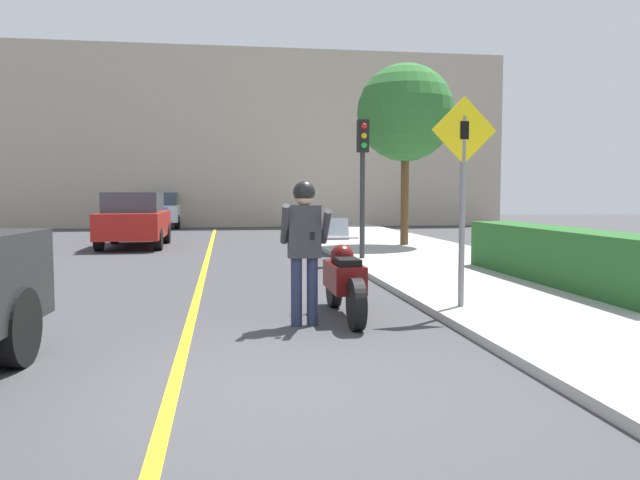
# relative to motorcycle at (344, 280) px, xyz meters

# --- Properties ---
(ground_plane) EXTENTS (80.00, 80.00, 0.00)m
(ground_plane) POSITION_rel_motorcycle_xyz_m (-1.41, -2.91, -0.51)
(ground_plane) COLOR #38383A
(sidewalk_curb) EXTENTS (4.40, 44.00, 0.11)m
(sidewalk_curb) POSITION_rel_motorcycle_xyz_m (3.39, 1.09, -0.45)
(sidewalk_curb) COLOR #9E9E99
(sidewalk_curb) RESTS_ON ground
(road_center_line) EXTENTS (0.12, 36.00, 0.01)m
(road_center_line) POSITION_rel_motorcycle_xyz_m (-2.01, 3.09, -0.50)
(road_center_line) COLOR yellow
(road_center_line) RESTS_ON ground
(building_backdrop) EXTENTS (28.00, 1.20, 8.67)m
(building_backdrop) POSITION_rel_motorcycle_xyz_m (-1.41, 23.09, 3.82)
(building_backdrop) COLOR #B2A38E
(building_backdrop) RESTS_ON ground
(motorcycle) EXTENTS (0.62, 2.21, 1.30)m
(motorcycle) POSITION_rel_motorcycle_xyz_m (0.00, 0.00, 0.00)
(motorcycle) COLOR black
(motorcycle) RESTS_ON ground
(person_biker) EXTENTS (0.59, 0.49, 1.81)m
(person_biker) POSITION_rel_motorcycle_xyz_m (-0.59, -0.44, 0.61)
(person_biker) COLOR #282D4C
(person_biker) RESTS_ON ground
(crossing_sign) EXTENTS (0.91, 0.08, 2.84)m
(crossing_sign) POSITION_rel_motorcycle_xyz_m (1.63, -0.02, 1.31)
(crossing_sign) COLOR slate
(crossing_sign) RESTS_ON sidewalk_curb
(traffic_light) EXTENTS (0.26, 0.30, 3.27)m
(traffic_light) POSITION_rel_motorcycle_xyz_m (1.68, 6.38, 1.89)
(traffic_light) COLOR #2D2D30
(traffic_light) RESTS_ON sidewalk_curb
(hedge_row) EXTENTS (0.90, 5.77, 0.94)m
(hedge_row) POSITION_rel_motorcycle_xyz_m (4.19, 1.88, 0.07)
(hedge_row) COLOR #235623
(hedge_row) RESTS_ON sidewalk_curb
(street_tree) EXTENTS (2.88, 2.88, 5.37)m
(street_tree) POSITION_rel_motorcycle_xyz_m (3.78, 10.00, 3.51)
(street_tree) COLOR brown
(street_tree) RESTS_ON sidewalk_curb
(parked_car_red) EXTENTS (1.88, 4.20, 1.68)m
(parked_car_red) POSITION_rel_motorcycle_xyz_m (-4.30, 11.67, 0.35)
(parked_car_red) COLOR black
(parked_car_red) RESTS_ON ground
(parked_car_blue) EXTENTS (1.88, 4.20, 1.68)m
(parked_car_blue) POSITION_rel_motorcycle_xyz_m (-4.83, 16.96, 0.35)
(parked_car_blue) COLOR black
(parked_car_blue) RESTS_ON ground
(parked_car_white) EXTENTS (1.88, 4.20, 1.68)m
(parked_car_white) POSITION_rel_motorcycle_xyz_m (-4.57, 22.65, 0.35)
(parked_car_white) COLOR black
(parked_car_white) RESTS_ON ground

